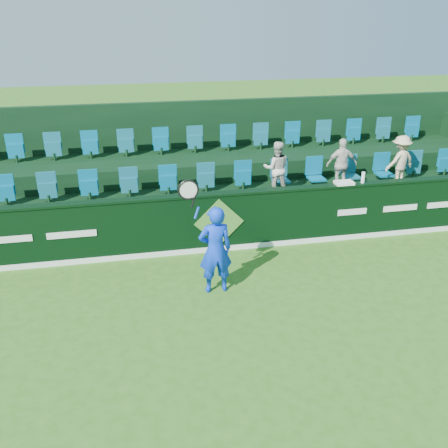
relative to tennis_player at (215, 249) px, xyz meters
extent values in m
plane|color=#2D6518|center=(0.38, -2.29, -0.88)|extent=(60.00, 60.00, 0.00)
cube|color=black|center=(0.38, 1.71, -0.23)|extent=(16.00, 0.20, 1.30)
cube|color=black|center=(0.38, 1.71, 0.44)|extent=(16.00, 0.24, 0.05)
cube|color=white|center=(0.38, 1.60, -0.82)|extent=(16.00, 0.02, 0.12)
cube|color=#4B8530|center=(0.38, 1.60, -0.18)|extent=(1.10, 0.02, 1.10)
cube|color=white|center=(-3.92, 1.60, -0.18)|extent=(0.85, 0.01, 0.14)
cube|color=white|center=(-2.72, 1.60, -0.18)|extent=(1.00, 0.01, 0.14)
cube|color=white|center=(3.48, 1.60, -0.18)|extent=(0.70, 0.01, 0.14)
cube|color=white|center=(4.68, 1.60, -0.18)|extent=(0.85, 0.01, 0.14)
cube|color=white|center=(5.88, 1.60, -0.18)|extent=(1.00, 0.01, 0.14)
cube|color=black|center=(0.38, 2.81, -0.48)|extent=(16.00, 2.00, 0.80)
cube|color=black|center=(0.38, 4.71, -0.23)|extent=(16.00, 1.80, 1.30)
cube|color=black|center=(0.38, 5.71, 0.42)|extent=(16.00, 0.20, 2.60)
cube|color=#04638A|center=(0.38, 3.21, 0.22)|extent=(13.50, 0.50, 0.60)
cube|color=#04638A|center=(0.38, 5.01, 0.72)|extent=(13.50, 0.50, 0.60)
imported|color=#0D37E5|center=(0.01, 0.00, -0.02)|extent=(0.65, 0.44, 1.73)
cylinder|color=#143FBF|center=(-0.34, -0.10, 0.80)|extent=(0.11, 0.04, 0.22)
cylinder|color=black|center=(-0.40, -0.10, 1.00)|extent=(0.10, 0.03, 0.20)
torus|color=black|center=(-0.48, -0.10, 1.24)|extent=(0.48, 0.04, 0.48)
cylinder|color=silver|center=(-0.48, -0.10, 1.24)|extent=(0.39, 0.01, 0.39)
imported|color=beige|center=(2.02, 2.83, 0.57)|extent=(0.71, 0.59, 1.31)
imported|color=beige|center=(3.69, 2.83, 0.56)|extent=(0.79, 0.39, 1.29)
imported|color=beige|center=(5.25, 2.83, 0.56)|extent=(0.93, 0.68, 1.29)
cube|color=white|center=(3.26, 1.71, 0.50)|extent=(0.41, 0.27, 0.06)
cylinder|color=white|center=(3.71, 1.71, 0.59)|extent=(0.08, 0.08, 0.25)
camera|label=1|loc=(-1.46, -8.15, 4.18)|focal=40.00mm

